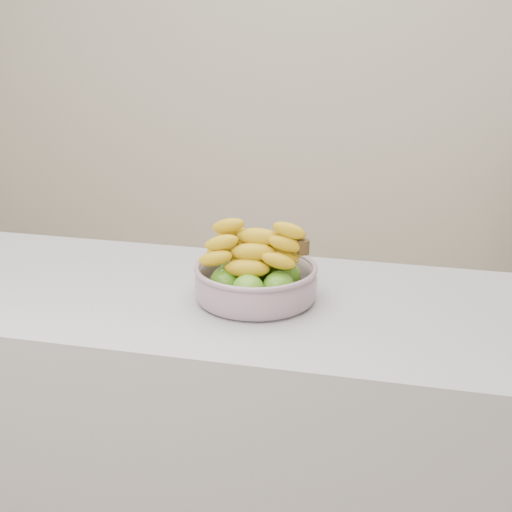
% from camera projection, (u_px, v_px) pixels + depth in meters
% --- Properties ---
extents(ground, '(4.00, 4.00, 0.00)m').
position_uv_depth(ground, '(193.00, 484.00, 2.37)').
color(ground, tan).
rests_on(ground, ground).
extents(counter, '(2.00, 0.60, 0.90)m').
position_uv_depth(counter, '(128.00, 452.00, 1.79)').
color(counter, '#A6A5AD').
rests_on(counter, ground).
extents(fruit_bowl, '(0.27, 0.27, 0.16)m').
position_uv_depth(fruit_bowl, '(256.00, 277.00, 1.55)').
color(fruit_bowl, '#A6B9C7').
rests_on(fruit_bowl, counter).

